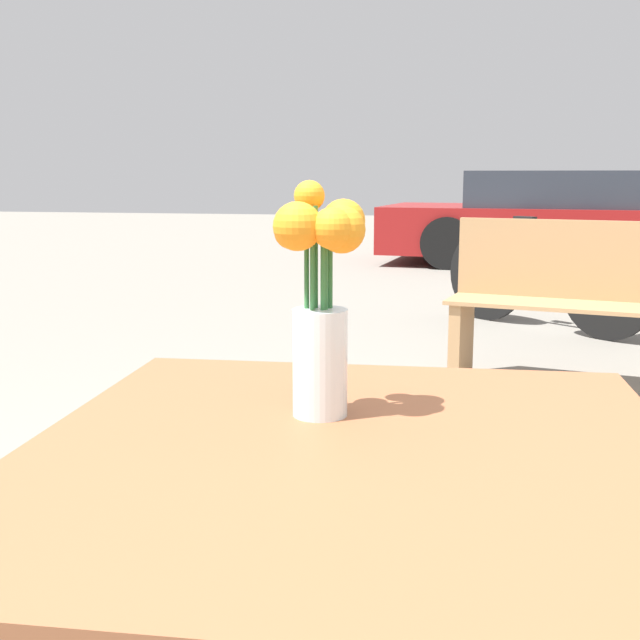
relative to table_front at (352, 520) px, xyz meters
The scene contains 5 objects.
table_front is the anchor object (origin of this frame).
flower_vase 0.30m from the table_front, 117.98° to the left, with size 0.13×0.12×0.34m.
bench_near 3.23m from the table_front, 74.59° to the left, with size 1.77×0.70×0.85m.
bicycle 4.81m from the table_front, 83.18° to the left, with size 1.33×1.05×0.78m.
parked_car 9.01m from the table_front, 82.35° to the left, with size 4.63×2.14×1.11m.
Camera 1 is at (0.16, -0.98, 1.08)m, focal length 45.00 mm.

